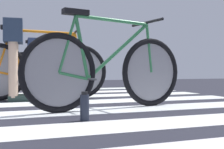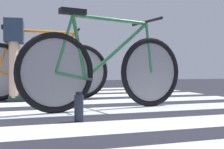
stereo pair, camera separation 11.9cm
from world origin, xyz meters
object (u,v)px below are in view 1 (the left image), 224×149
object	(u,v)px
cyclist_4_of_4	(34,57)
water_bottle	(85,107)
cyclist_2_of_4	(14,49)
bicycle_4_of_4	(51,70)
bicycle_2_of_4	(40,70)
bicycle_1_of_4	(109,70)

from	to	relation	value
cyclist_4_of_4	water_bottle	bearing A→B (deg)	-87.70
cyclist_2_of_4	cyclist_4_of_4	bearing A→B (deg)	81.49
cyclist_2_of_4	bicycle_4_of_4	size ratio (longest dim) A/B	0.57
bicycle_2_of_4	cyclist_4_of_4	distance (m)	1.90
bicycle_1_of_4	cyclist_2_of_4	xyz separation A→B (m)	(-0.84, 1.16, 0.26)
cyclist_2_of_4	water_bottle	world-z (taller)	cyclist_2_of_4
bicycle_1_of_4	water_bottle	distance (m)	0.74
bicycle_2_of_4	water_bottle	world-z (taller)	bicycle_2_of_4
cyclist_2_of_4	bicycle_2_of_4	bearing A→B (deg)	0.00
bicycle_2_of_4	cyclist_2_of_4	xyz separation A→B (m)	(-0.31, 0.02, 0.26)
cyclist_4_of_4	water_bottle	xyz separation A→B (m)	(0.04, -3.58, -0.52)
bicycle_2_of_4	water_bottle	size ratio (longest dim) A/B	7.85
bicycle_2_of_4	cyclist_2_of_4	size ratio (longest dim) A/B	1.74
bicycle_1_of_4	bicycle_4_of_4	bearing A→B (deg)	82.42
cyclist_2_of_4	cyclist_4_of_4	size ratio (longest dim) A/B	1.03
bicycle_4_of_4	cyclist_4_of_4	size ratio (longest dim) A/B	1.80
cyclist_2_of_4	water_bottle	distance (m)	1.86
cyclist_4_of_4	water_bottle	distance (m)	3.62
bicycle_1_of_4	cyclist_4_of_4	world-z (taller)	cyclist_4_of_4
bicycle_2_of_4	bicycle_4_of_4	distance (m)	1.91
cyclist_2_of_4	cyclist_4_of_4	xyz separation A→B (m)	(0.41, 1.86, -0.02)
water_bottle	cyclist_2_of_4	bearing A→B (deg)	104.74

